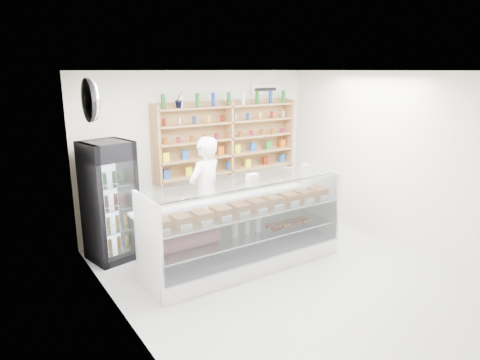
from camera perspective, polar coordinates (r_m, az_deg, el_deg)
room at (r=5.70m, az=6.72°, el=0.06°), size 5.00×5.00×5.00m
display_counter at (r=6.33m, az=0.52°, el=-8.34°), size 2.98×0.89×1.30m
shop_worker at (r=6.73m, az=-4.67°, el=-1.93°), size 0.78×0.64×1.83m
drinks_cooler at (r=6.66m, az=-16.99°, el=-2.73°), size 0.77×0.76×1.81m
wall_shelving at (r=7.81m, az=-1.49°, el=5.52°), size 2.84×0.28×1.33m
potted_plant at (r=7.27m, az=-8.10°, el=10.59°), size 0.19×0.17×0.28m
security_mirror at (r=5.60m, az=-19.10°, el=10.02°), size 0.15×0.50×0.50m
wall_sign at (r=8.34m, az=3.36°, el=11.98°), size 0.62×0.03×0.20m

